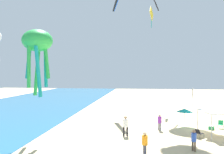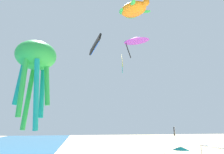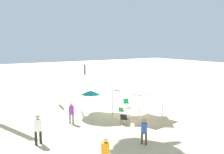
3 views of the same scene
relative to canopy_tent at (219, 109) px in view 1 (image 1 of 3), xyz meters
The scene contains 14 objects.
ground 3.42m from the canopy_tent, ahead, with size 120.00×120.00×0.10m, color #D6BC8C.
canopy_tent is the anchor object (origin of this frame).
beach_umbrella 4.34m from the canopy_tent, 36.05° to the left, with size 1.72×1.72×1.98m.
folding_chair_facing_ocean 3.80m from the canopy_tent, 19.63° to the right, with size 0.78×0.73×0.82m.
folding_chair_near_cooler 3.03m from the canopy_tent, 115.57° to the left, with size 0.79×0.81×0.82m.
cooler_box 3.28m from the canopy_tent, ahead, with size 0.74×0.70×0.40m.
banner_flag 7.95m from the canopy_tent, ahead, with size 0.36×0.06×3.93m.
person_kite_handler 9.39m from the canopy_tent, 131.76° to the left, with size 0.44×0.40×1.70m.
person_by_tent 5.94m from the canopy_tent, 145.14° to the left, with size 0.40×0.38×1.59m.
person_far_stroller 5.70m from the canopy_tent, 76.07° to the left, with size 0.41×0.39×1.64m.
person_beachcomber 8.81m from the canopy_tent, 97.87° to the left, with size 0.44×0.48×1.86m.
kite_diamond_yellow 22.21m from the canopy_tent, 18.09° to the left, with size 2.51×0.71×3.68m.
kite_parafoil_black 22.57m from the canopy_tent, 39.35° to the left, with size 4.36×1.80×2.67m.
kite_octopus_green 17.40m from the canopy_tent, 102.58° to the left, with size 2.57×2.57×5.72m.
Camera 1 is at (-25.02, 6.93, 5.85)m, focal length 37.67 mm.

